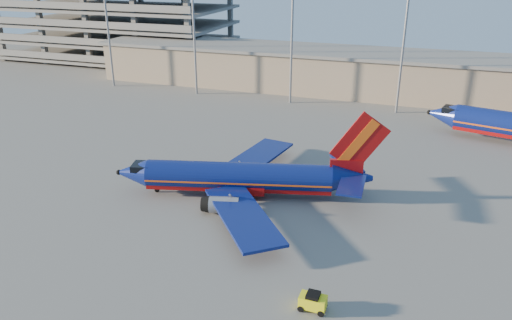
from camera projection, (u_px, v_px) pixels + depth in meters
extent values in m
plane|color=slate|center=(220.00, 213.00, 55.19)|extent=(220.00, 220.00, 0.00)
cube|color=gray|center=(378.00, 75.00, 101.19)|extent=(120.00, 15.00, 8.00)
cube|color=slate|center=(380.00, 54.00, 99.60)|extent=(122.00, 16.00, 0.60)
cube|color=slate|center=(120.00, 54.00, 138.42)|extent=(60.00, 30.00, 0.70)
cube|color=slate|center=(118.00, 39.00, 136.82)|extent=(60.00, 30.00, 0.70)
cube|color=slate|center=(117.00, 23.00, 135.23)|extent=(60.00, 30.00, 0.70)
cube|color=slate|center=(115.00, 7.00, 133.63)|extent=(60.00, 30.00, 0.70)
cube|color=slate|center=(142.00, 14.00, 146.15)|extent=(1.20, 1.20, 21.00)
cylinder|color=gray|center=(107.00, 20.00, 103.83)|extent=(0.44, 0.44, 28.00)
cylinder|color=gray|center=(194.00, 24.00, 97.68)|extent=(0.44, 0.44, 28.00)
cylinder|color=gray|center=(292.00, 29.00, 91.53)|extent=(0.44, 0.44, 28.00)
cylinder|color=gray|center=(405.00, 34.00, 85.39)|extent=(0.44, 0.44, 28.00)
cylinder|color=navy|center=(239.00, 176.00, 58.53)|extent=(21.77, 8.74, 3.34)
cube|color=#9F0C0D|center=(239.00, 183.00, 58.86)|extent=(21.61, 8.13, 1.17)
cube|color=#FF5E15|center=(239.00, 178.00, 58.62)|extent=(21.78, 8.78, 0.20)
cone|color=navy|center=(133.00, 173.00, 59.49)|extent=(4.51, 4.19, 3.34)
cube|color=black|center=(142.00, 166.00, 59.07)|extent=(2.69, 2.82, 0.72)
cone|color=navy|center=(352.00, 178.00, 57.43)|extent=(5.38, 4.42, 3.34)
cube|color=#9F0C0D|center=(346.00, 168.00, 57.02)|extent=(3.79, 1.44, 1.98)
cube|color=#9F0C0D|center=(360.00, 142.00, 55.72)|extent=(6.47, 1.97, 7.19)
cube|color=#FF5E15|center=(358.00, 142.00, 55.74)|extent=(4.35, 1.49, 5.64)
cube|color=navy|center=(347.00, 163.00, 60.09)|extent=(5.01, 6.37, 0.20)
cube|color=navy|center=(352.00, 185.00, 54.44)|extent=(2.98, 5.89, 0.20)
cube|color=navy|center=(256.00, 158.00, 66.06)|extent=(6.69, 14.52, 0.32)
cube|color=navy|center=(243.00, 215.00, 51.43)|extent=(12.27, 13.72, 0.32)
cube|color=#9F0C0D|center=(242.00, 186.00, 58.96)|extent=(6.13, 4.78, 0.90)
cylinder|color=gray|center=(234.00, 171.00, 63.47)|extent=(3.62, 2.66, 1.89)
cylinder|color=gray|center=(224.00, 205.00, 54.82)|extent=(3.62, 2.66, 1.89)
cylinder|color=gray|center=(157.00, 188.00, 60.01)|extent=(0.26, 0.26, 0.99)
cylinder|color=black|center=(157.00, 190.00, 60.09)|extent=(0.62, 0.37, 0.58)
cylinder|color=black|center=(252.00, 184.00, 61.38)|extent=(0.86, 0.67, 0.76)
cylinder|color=black|center=(248.00, 201.00, 57.05)|extent=(0.86, 0.67, 0.76)
cone|color=navy|center=(442.00, 114.00, 79.99)|extent=(5.20, 4.81, 3.90)
cube|color=black|center=(452.00, 110.00, 78.93)|extent=(3.09, 3.25, 0.84)
cube|color=#F6F415|center=(313.00, 302.00, 39.92)|extent=(2.19, 1.28, 1.03)
cube|color=black|center=(313.00, 295.00, 39.68)|extent=(1.05, 1.15, 0.36)
cylinder|color=black|center=(305.00, 300.00, 40.87)|extent=(0.54, 0.20, 0.54)
cylinder|color=black|center=(301.00, 309.00, 39.89)|extent=(0.54, 0.20, 0.54)
cylinder|color=black|center=(324.00, 305.00, 40.33)|extent=(0.54, 0.20, 0.54)
cylinder|color=black|center=(321.00, 314.00, 39.35)|extent=(0.54, 0.20, 0.54)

